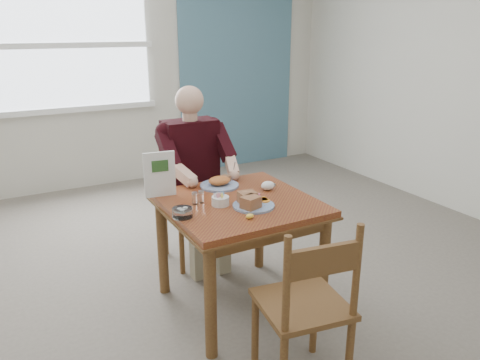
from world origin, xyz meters
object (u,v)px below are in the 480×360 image
diner (194,164)px  table (239,217)px  chair_near (307,307)px  near_plate (251,202)px  far_plate (220,183)px  chair_far (191,201)px

diner → table: bearing=-90.0°
chair_near → diner: bearing=87.3°
near_plate → far_plate: near_plate is taller
table → chair_near: 0.85m
chair_far → diner: (0.00, -0.09, 0.33)m
table → near_plate: size_ratio=3.11×
table → chair_near: bearing=-94.9°
chair_far → far_plate: 0.58m
diner → far_plate: size_ratio=4.09×
table → chair_far: (0.00, 0.80, -0.16)m
chair_far → far_plate: size_ratio=2.80×
chair_far → far_plate: chair_far is taller
table → chair_near: chair_near is taller
chair_near → near_plate: size_ratio=3.21×
table → diner: diner is taller
diner → near_plate: size_ratio=4.68×
chair_far → far_plate: (0.01, -0.49, 0.30)m
table → chair_near: (-0.07, -0.83, -0.16)m
chair_near → near_plate: 0.77m
far_plate → chair_far: bearing=91.7°
table → chair_far: 0.81m
far_plate → chair_near: bearing=-94.3°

